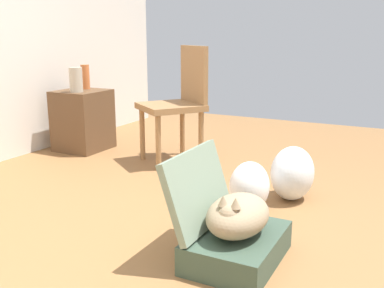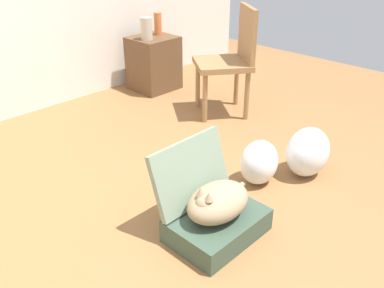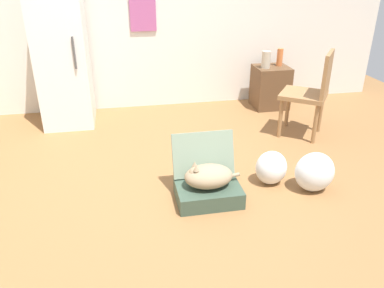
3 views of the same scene
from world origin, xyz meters
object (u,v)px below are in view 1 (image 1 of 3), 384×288
object	(u,v)px
cat	(237,215)
vase_tall	(76,80)
suitcase_base	(237,247)
vase_short	(85,77)
plastic_bag_clear	(292,173)
side_table	(83,120)
plastic_bag_white	(249,187)
chair	(179,100)

from	to	relation	value
cat	vase_tall	world-z (taller)	vase_tall
cat	vase_tall	bearing A→B (deg)	58.71
suitcase_base	vase_tall	size ratio (longest dim) A/B	2.43
vase_short	plastic_bag_clear	bearing A→B (deg)	-103.66
plastic_bag_clear	side_table	distance (m)	2.15
plastic_bag_clear	plastic_bag_white	bearing A→B (deg)	151.30
side_table	plastic_bag_clear	bearing A→B (deg)	-100.99
side_table	vase_tall	world-z (taller)	vase_tall
chair	plastic_bag_white	bearing A→B (deg)	-4.44
suitcase_base	cat	world-z (taller)	cat
side_table	vase_short	xyz separation A→B (m)	(0.11, 0.04, 0.39)
suitcase_base	vase_short	distance (m)	2.66
cat	side_table	xyz separation A→B (m)	(1.36, 2.09, 0.04)
suitcase_base	plastic_bag_white	xyz separation A→B (m)	(0.62, 0.17, 0.09)
vase_tall	side_table	bearing A→B (deg)	21.69
side_table	chair	bearing A→B (deg)	-86.33
vase_tall	suitcase_base	bearing A→B (deg)	-121.16
vase_tall	vase_short	distance (m)	0.24
suitcase_base	plastic_bag_white	bearing A→B (deg)	15.15
cat	vase_tall	xyz separation A→B (m)	(1.25, 2.05, 0.43)
suitcase_base	vase_tall	world-z (taller)	vase_tall
suitcase_base	cat	size ratio (longest dim) A/B	1.11
suitcase_base	plastic_bag_white	size ratio (longest dim) A/B	1.70
cat	plastic_bag_white	distance (m)	0.65
cat	side_table	world-z (taller)	side_table
side_table	cat	bearing A→B (deg)	-122.95
plastic_bag_clear	cat	bearing A→B (deg)	179.30
suitcase_base	vase_tall	xyz separation A→B (m)	(1.24, 2.05, 0.60)
side_table	chair	size ratio (longest dim) A/B	0.57
plastic_bag_clear	side_table	world-z (taller)	side_table
vase_tall	chair	distance (m)	0.98
vase_tall	vase_short	bearing A→B (deg)	20.17
plastic_bag_clear	vase_short	xyz separation A→B (m)	(0.52, 2.14, 0.49)
cat	side_table	size ratio (longest dim) A/B	0.86
side_table	chair	world-z (taller)	chair
suitcase_base	plastic_bag_clear	size ratio (longest dim) A/B	1.50
vase_short	cat	bearing A→B (deg)	-124.58
plastic_bag_clear	vase_tall	xyz separation A→B (m)	(0.30, 2.06, 0.49)
cat	plastic_bag_clear	size ratio (longest dim) A/B	1.35
side_table	chair	distance (m)	1.03
plastic_bag_clear	side_table	xyz separation A→B (m)	(0.41, 2.11, 0.10)
vase_short	chair	bearing A→B (deg)	-92.65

